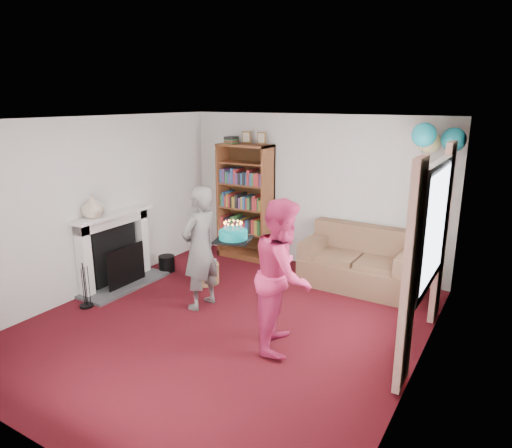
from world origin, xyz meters
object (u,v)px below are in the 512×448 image
Objects in this scene: sofa at (360,264)px; person_striped at (200,248)px; birthday_cake at (233,235)px; person_magenta at (283,275)px; bookcase at (246,203)px.

person_striped reaches higher than sofa.
person_magenta is at bearing -2.37° from birthday_cake.
person_magenta is (1.41, -0.33, 0.03)m from person_striped.
birthday_cake is (-0.87, -2.12, 0.87)m from sofa.
birthday_cake is at bearing 73.51° from person_striped.
birthday_cake is (-0.68, 0.03, 0.34)m from person_magenta.
bookcase reaches higher than person_striped.
sofa is 2.47m from person_striped.
person_magenta is 0.76m from birthday_cake.
bookcase is at bearing 19.66° from person_magenta.
person_magenta reaches higher than birthday_cake.
person_magenta reaches higher than sofa.
birthday_cake is at bearing 67.51° from person_magenta.
bookcase is 1.33× the size of sofa.
bookcase reaches higher than sofa.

